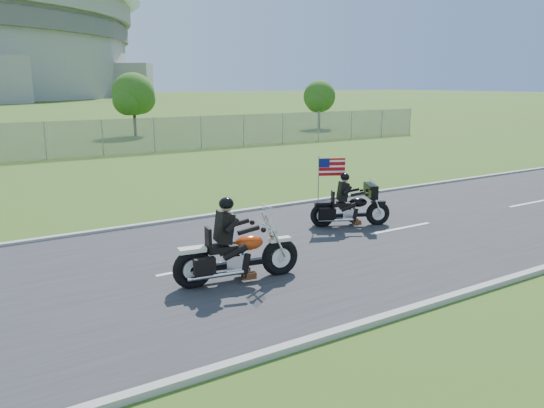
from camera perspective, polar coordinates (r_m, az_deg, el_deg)
ground at (r=12.77m, az=0.88°, el=-5.35°), size 420.00×420.00×0.00m
road at (r=12.77m, az=0.88°, el=-5.27°), size 120.00×8.00×0.04m
curb_north at (r=16.18m, az=-6.87°, el=-1.31°), size 120.00×0.18×0.12m
curb_south at (r=9.82m, az=13.97°, el=-11.25°), size 120.00×0.18×0.12m
tree_fence_near at (r=42.18m, az=-14.65°, el=11.14°), size 3.52×3.28×4.75m
tree_fence_far at (r=47.76m, az=5.13°, el=11.27°), size 3.08×2.87×4.20m
motorcycle_lead at (r=10.84m, az=-3.94°, el=-5.59°), size 2.70×0.90×1.82m
motorcycle_follow at (r=15.13m, az=8.41°, el=-0.48°), size 2.17×1.24×1.93m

